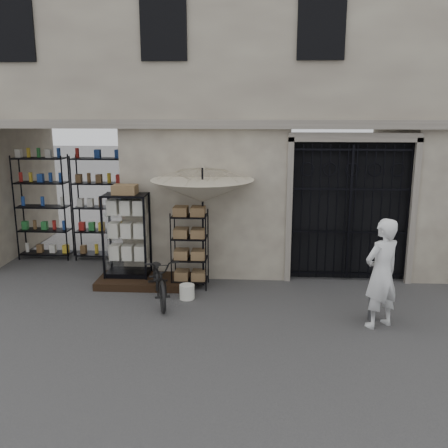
# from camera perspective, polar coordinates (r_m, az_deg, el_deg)

# --- Properties ---
(ground) EXTENTS (80.00, 80.00, 0.00)m
(ground) POSITION_cam_1_polar(r_m,az_deg,el_deg) (8.82, 4.69, -10.73)
(ground) COLOR black
(ground) RESTS_ON ground
(main_building) EXTENTS (14.00, 4.00, 9.00)m
(main_building) POSITION_cam_1_polar(r_m,az_deg,el_deg) (12.11, 4.79, 17.51)
(main_building) COLOR #B1A890
(main_building) RESTS_ON ground
(shop_recess) EXTENTS (3.00, 1.70, 3.00)m
(shop_recess) POSITION_cam_1_polar(r_m,az_deg,el_deg) (11.87, -17.69, 2.49)
(shop_recess) COLOR black
(shop_recess) RESTS_ON ground
(shop_shelving) EXTENTS (2.70, 0.50, 2.50)m
(shop_shelving) POSITION_cam_1_polar(r_m,az_deg,el_deg) (12.39, -17.00, 1.78)
(shop_shelving) COLOR black
(shop_shelving) RESTS_ON ground
(iron_gate) EXTENTS (2.50, 0.21, 3.00)m
(iron_gate) POSITION_cam_1_polar(r_m,az_deg,el_deg) (10.73, 14.03, 1.64)
(iron_gate) COLOR black
(iron_gate) RESTS_ON ground
(step_platform) EXTENTS (2.00, 0.90, 0.15)m
(step_platform) POSITION_cam_1_polar(r_m,az_deg,el_deg) (10.47, -8.78, -6.50)
(step_platform) COLOR black
(step_platform) RESTS_ON ground
(display_cabinet) EXTENTS (0.95, 0.71, 1.86)m
(display_cabinet) POSITION_cam_1_polar(r_m,az_deg,el_deg) (10.47, -11.04, -1.74)
(display_cabinet) COLOR black
(display_cabinet) RESTS_ON step_platform
(wire_rack) EXTENTS (0.74, 0.57, 1.57)m
(wire_rack) POSITION_cam_1_polar(r_m,az_deg,el_deg) (10.07, -3.92, -3.00)
(wire_rack) COLOR black
(wire_rack) RESTS_ON ground
(market_umbrella) EXTENTS (2.04, 2.07, 2.91)m
(market_umbrella) POSITION_cam_1_polar(r_m,az_deg,el_deg) (9.84, -2.48, 4.52)
(market_umbrella) COLOR black
(market_umbrella) RESTS_ON ground
(white_bucket) EXTENTS (0.36, 0.36, 0.28)m
(white_bucket) POSITION_cam_1_polar(r_m,az_deg,el_deg) (9.63, -4.25, -7.73)
(white_bucket) COLOR silver
(white_bucket) RESTS_ON ground
(bicycle) EXTENTS (0.85, 1.05, 1.73)m
(bicycle) POSITION_cam_1_polar(r_m,az_deg,el_deg) (9.63, -7.31, -8.70)
(bicycle) COLOR black
(bicycle) RESTS_ON ground
(steel_bollard) EXTENTS (0.17, 0.17, 0.77)m
(steel_bollard) POSITION_cam_1_polar(r_m,az_deg,el_deg) (8.99, 16.67, -8.14)
(steel_bollard) COLOR slate
(steel_bollard) RESTS_ON ground
(shopkeeper) EXTENTS (1.53, 1.93, 0.44)m
(shopkeeper) POSITION_cam_1_polar(r_m,az_deg,el_deg) (8.91, 17.14, -11.05)
(shopkeeper) COLOR silver
(shopkeeper) RESTS_ON ground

